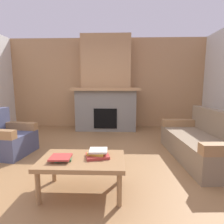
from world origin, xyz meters
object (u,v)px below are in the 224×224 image
(couch, at_px, (203,143))
(armchair, at_px, (6,139))
(coffee_table, at_px, (82,163))
(fireplace, at_px, (106,90))

(couch, height_order, armchair, same)
(coffee_table, bearing_deg, fireplace, 88.67)
(fireplace, relative_size, couch, 1.47)
(fireplace, height_order, couch, fireplace)
(couch, distance_m, armchair, 3.60)
(couch, xyz_separation_m, coffee_table, (-1.92, -1.07, 0.09))
(fireplace, xyz_separation_m, armchair, (-1.75, -2.08, -0.87))
(fireplace, xyz_separation_m, coffee_table, (-0.08, -3.25, -0.79))
(fireplace, xyz_separation_m, couch, (1.85, -2.17, -0.88))
(couch, bearing_deg, armchair, 178.42)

